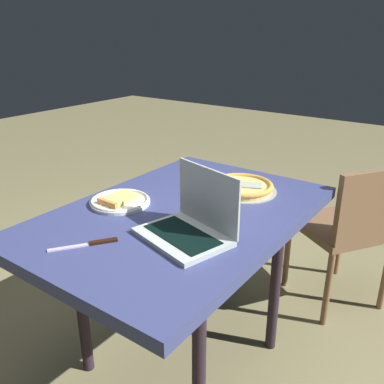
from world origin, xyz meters
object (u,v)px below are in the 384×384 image
Objects in this scene: laptop at (191,223)px; pizza_tray at (241,187)px; dining_table at (181,226)px; table_knife at (91,244)px; pizza_plate at (120,201)px; chair_near at (349,226)px.

laptop reaches higher than pizza_tray.
table_knife is at bearing -11.03° from dining_table.
dining_table is 0.29m from pizza_plate.
laptop is at bearing 46.45° from dining_table.
laptop is 1.11m from chair_near.
pizza_tray is (-0.44, 0.35, 0.01)m from pizza_plate.
chair_near reaches higher than table_knife.
pizza_plate is 0.31× the size of chair_near.
chair_near is at bearing 143.35° from pizza_tray.
pizza_tray reaches higher than dining_table.
pizza_plate is 0.79× the size of pizza_tray.
chair_near is (-0.96, 0.74, -0.29)m from pizza_plate.
chair_near is (-0.86, 0.48, -0.21)m from dining_table.
table_knife is at bearing 28.86° from pizza_plate.
chair_near reaches higher than dining_table.
laptop is at bearing 81.62° from pizza_plate.
dining_table is 4.98× the size of pizza_plate.
laptop is 0.36m from table_knife.
pizza_tray is at bearing -36.65° from chair_near.
pizza_plate is 0.37m from table_knife.
laptop is 1.82× the size of table_knife.
laptop is at bearing 8.47° from pizza_tray.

